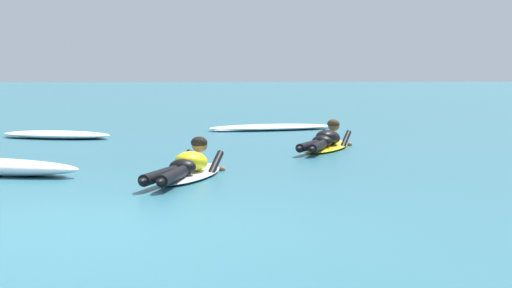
# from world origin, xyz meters

# --- Properties ---
(ground_plane) EXTENTS (120.00, 120.00, 0.00)m
(ground_plane) POSITION_xyz_m (0.00, 10.00, 0.00)
(ground_plane) COLOR #2D6B7A
(surfer_near) EXTENTS (1.11, 2.51, 0.54)m
(surfer_near) POSITION_xyz_m (0.84, 3.21, 0.14)
(surfer_near) COLOR silver
(surfer_near) RESTS_ON ground
(surfer_far) EXTENTS (1.32, 2.42, 0.54)m
(surfer_far) POSITION_xyz_m (3.10, 6.72, 0.14)
(surfer_far) COLOR yellow
(surfer_far) RESTS_ON ground
(whitewater_front) EXTENTS (2.99, 1.61, 0.13)m
(whitewater_front) POSITION_xyz_m (2.50, 11.25, 0.06)
(whitewater_front) COLOR white
(whitewater_front) RESTS_ON ground
(whitewater_mid_left) EXTENTS (2.39, 1.45, 0.15)m
(whitewater_mid_left) POSITION_xyz_m (-1.88, 9.33, 0.07)
(whitewater_mid_left) COLOR white
(whitewater_mid_left) RESTS_ON ground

